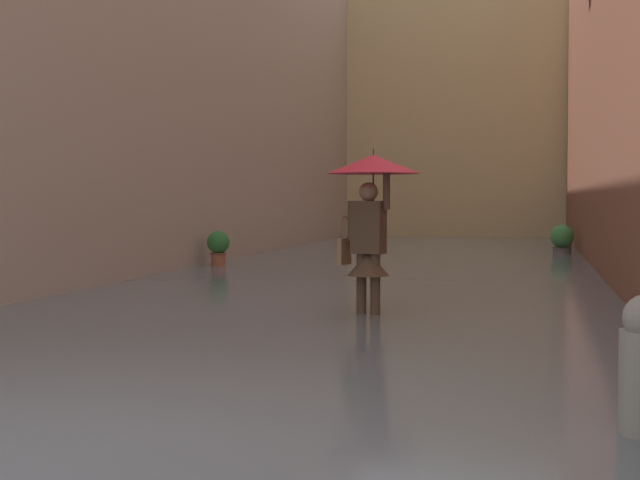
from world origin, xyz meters
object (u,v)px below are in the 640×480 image
potted_plant_mid_left (562,240)px  potted_plant_far_left (566,239)px  potted_plant_mid_right (218,247)px  person_wading (371,198)px

potted_plant_mid_left → potted_plant_far_left: bearing=-96.2°
potted_plant_mid_left → potted_plant_mid_right: potted_plant_mid_left is taller
potted_plant_far_left → potted_plant_mid_right: (7.12, 7.35, 0.09)m
potted_plant_far_left → potted_plant_mid_right: potted_plant_mid_right is taller
potted_plant_mid_left → potted_plant_mid_right: 9.05m
person_wading → potted_plant_mid_right: bearing=-56.6°
person_wading → potted_plant_mid_left: (-2.62, -12.37, -1.04)m
person_wading → potted_plant_mid_right: person_wading is taller
person_wading → potted_plant_mid_left: bearing=-101.9°
potted_plant_mid_left → potted_plant_mid_right: size_ratio=1.00×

